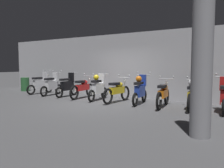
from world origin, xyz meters
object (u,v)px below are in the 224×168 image
(motorbike_slot_0, at_px, (41,84))
(motorbike_slot_5, at_px, (117,91))
(motorbike_slot_8, at_px, (192,95))
(support_pillar, at_px, (202,66))
(motorbike_slot_4, at_px, (98,88))
(motorbike_slot_9, at_px, (224,97))
(motorbike_slot_6, at_px, (140,90))
(trash_bin, at_px, (25,84))
(motorbike_slot_3, at_px, (83,88))
(motorbike_slot_2, at_px, (67,86))
(motorbike_slot_1, at_px, (52,85))
(motorbike_slot_7, at_px, (163,94))

(motorbike_slot_0, distance_m, motorbike_slot_5, 5.05)
(motorbike_slot_0, relative_size, motorbike_slot_5, 0.86)
(motorbike_slot_8, xyz_separation_m, support_pillar, (0.99, -3.11, 1.01))
(motorbike_slot_8, bearing_deg, support_pillar, -72.29)
(motorbike_slot_0, relative_size, motorbike_slot_4, 1.00)
(motorbike_slot_0, xyz_separation_m, motorbike_slot_9, (9.08, 0.06, 0.00))
(motorbike_slot_5, relative_size, support_pillar, 0.63)
(motorbike_slot_6, relative_size, support_pillar, 0.54)
(motorbike_slot_5, height_order, trash_bin, motorbike_slot_5)
(motorbike_slot_9, height_order, support_pillar, support_pillar)
(motorbike_slot_3, xyz_separation_m, motorbike_slot_9, (6.05, 0.06, 0.04))
(motorbike_slot_2, height_order, motorbike_slot_5, motorbike_slot_2)
(motorbike_slot_6, xyz_separation_m, support_pillar, (3.02, -3.06, 0.97))
(motorbike_slot_5, distance_m, support_pillar, 5.09)
(motorbike_slot_1, bearing_deg, motorbike_slot_8, 0.96)
(motorbike_slot_2, height_order, motorbike_slot_6, motorbike_slot_6)
(motorbike_slot_4, relative_size, motorbike_slot_9, 1.00)
(motorbike_slot_5, distance_m, motorbike_slot_6, 1.01)
(motorbike_slot_0, relative_size, motorbike_slot_3, 0.86)
(motorbike_slot_6, bearing_deg, motorbike_slot_0, 179.71)
(motorbike_slot_5, bearing_deg, motorbike_slot_7, 0.38)
(motorbike_slot_6, bearing_deg, motorbike_slot_3, 179.53)
(motorbike_slot_8, height_order, motorbike_slot_9, motorbike_slot_9)
(motorbike_slot_4, bearing_deg, motorbike_slot_8, 2.11)
(motorbike_slot_0, relative_size, motorbike_slot_7, 0.87)
(motorbike_slot_8, xyz_separation_m, motorbike_slot_9, (1.00, 0.03, -0.00))
(motorbike_slot_5, height_order, motorbike_slot_7, same)
(motorbike_slot_1, distance_m, motorbike_slot_7, 6.06)
(motorbike_slot_0, height_order, motorbike_slot_3, motorbike_slot_0)
(motorbike_slot_0, height_order, motorbike_slot_9, same)
(motorbike_slot_8, bearing_deg, motorbike_slot_5, -176.82)
(motorbike_slot_3, relative_size, motorbike_slot_7, 1.00)
(motorbike_slot_0, bearing_deg, motorbike_slot_9, 0.36)
(motorbike_slot_9, distance_m, trash_bin, 10.94)
(motorbike_slot_3, relative_size, motorbike_slot_5, 1.00)
(motorbike_slot_0, bearing_deg, motorbike_slot_2, 0.12)
(motorbike_slot_0, distance_m, support_pillar, 9.63)
(motorbike_slot_8, height_order, trash_bin, motorbike_slot_8)
(motorbike_slot_4, relative_size, motorbike_slot_8, 0.86)
(motorbike_slot_2, bearing_deg, motorbike_slot_7, -1.52)
(motorbike_slot_1, distance_m, motorbike_slot_8, 7.07)
(motorbike_slot_3, height_order, motorbike_slot_7, same)
(motorbike_slot_9, bearing_deg, motorbike_slot_5, -177.15)
(motorbike_slot_4, xyz_separation_m, trash_bin, (-5.89, 0.48, -0.16))
(motorbike_slot_1, height_order, motorbike_slot_9, same)
(motorbike_slot_4, bearing_deg, motorbike_slot_5, -1.06)
(motorbike_slot_2, xyz_separation_m, motorbike_slot_9, (7.06, 0.05, 0.00))
(motorbike_slot_5, bearing_deg, motorbike_slot_1, 179.30)
(motorbike_slot_9, distance_m, support_pillar, 3.31)
(motorbike_slot_7, distance_m, trash_bin, 8.93)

